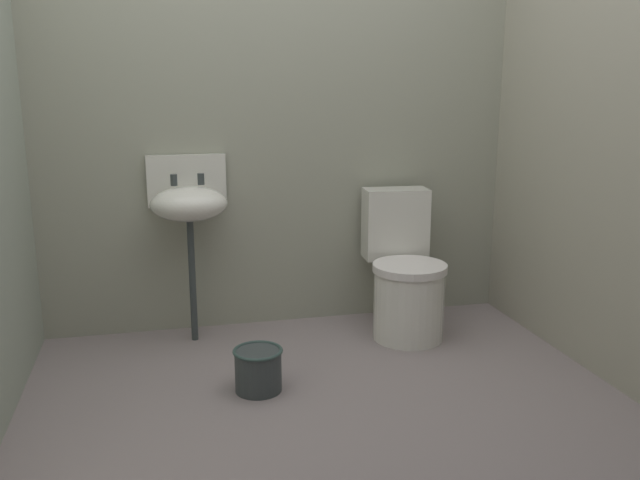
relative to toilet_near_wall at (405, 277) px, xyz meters
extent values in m
cube|color=gray|center=(-0.62, -0.89, -0.36)|extent=(3.04, 2.89, 0.08)
cube|color=gray|center=(-0.62, 0.40, 0.77)|extent=(3.04, 0.10, 2.18)
cube|color=gray|center=(0.75, -0.79, 0.77)|extent=(0.10, 2.69, 2.18)
cylinder|color=silver|center=(-0.01, -0.09, -0.13)|extent=(0.41, 0.41, 0.38)
cylinder|color=silver|center=(-0.01, -0.09, 0.08)|extent=(0.43, 0.43, 0.04)
cube|color=silver|center=(0.01, 0.21, 0.26)|extent=(0.37, 0.20, 0.40)
cylinder|color=#343B3C|center=(-1.14, 0.16, 0.01)|extent=(0.04, 0.04, 0.66)
ellipsoid|color=silver|center=(-1.14, 0.16, 0.43)|extent=(0.40, 0.32, 0.18)
cube|color=silver|center=(-1.14, 0.33, 0.53)|extent=(0.42, 0.04, 0.28)
cylinder|color=#343B3C|center=(-1.21, 0.22, 0.55)|extent=(0.04, 0.04, 0.06)
cylinder|color=#343B3C|center=(-1.07, 0.22, 0.55)|extent=(0.04, 0.04, 0.06)
cylinder|color=#343B3C|center=(-0.90, -0.54, -0.23)|extent=(0.21, 0.21, 0.19)
torus|color=#2E423E|center=(-0.90, -0.54, -0.13)|extent=(0.23, 0.23, 0.02)
camera|label=1|loc=(-1.29, -3.36, 1.06)|focal=37.94mm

